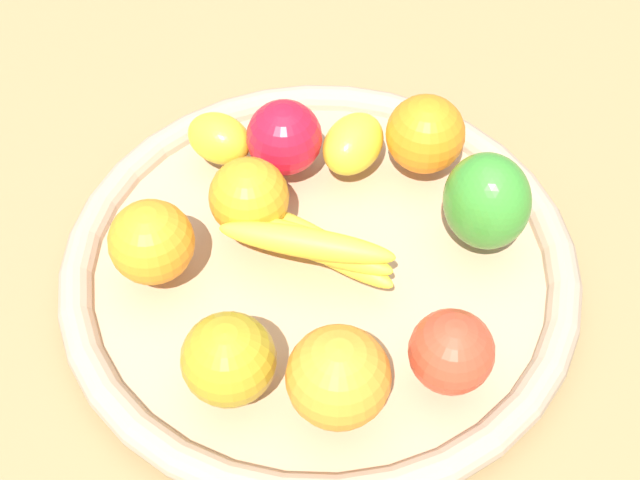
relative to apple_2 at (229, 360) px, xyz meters
name	(u,v)px	position (x,y,z in m)	size (l,w,h in m)	color
ground_plane	(320,280)	(-0.02, -0.15, -0.08)	(2.40, 2.40, 0.00)	olive
basket	(320,268)	(-0.02, -0.15, -0.06)	(0.47, 0.47, 0.04)	tan
apple_2	(229,360)	(0.00, 0.00, 0.00)	(0.07, 0.07, 0.07)	#AB8F20
orange_2	(249,197)	(0.05, -0.16, 0.00)	(0.07, 0.07, 0.07)	orange
banana_bunch	(311,244)	(-0.02, -0.14, -0.01)	(0.16, 0.08, 0.05)	yellow
orange_3	(151,242)	(0.11, -0.09, 0.00)	(0.07, 0.07, 0.07)	orange
apple_1	(284,138)	(0.04, -0.24, 0.00)	(0.07, 0.07, 0.07)	red
orange_1	(425,134)	(-0.08, -0.29, 0.00)	(0.07, 0.07, 0.07)	orange
lemon_1	(353,144)	(-0.02, -0.26, -0.01)	(0.07, 0.05, 0.05)	yellow
lemon_0	(219,139)	(0.11, -0.23, -0.01)	(0.06, 0.05, 0.05)	yellow
orange_0	(338,377)	(-0.09, -0.01, 0.00)	(0.08, 0.08, 0.08)	orange
bell_pepper	(487,201)	(-0.15, -0.21, 0.01)	(0.08, 0.07, 0.09)	#3A8D2D
apple_0	(451,352)	(-0.16, -0.06, 0.00)	(0.07, 0.07, 0.07)	#C74028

